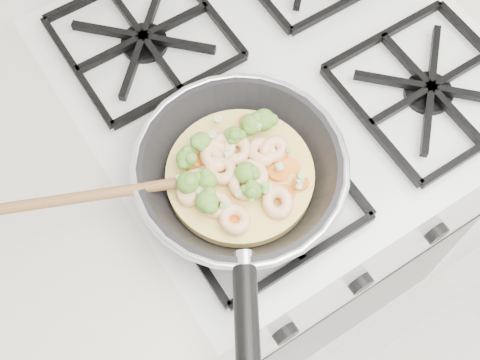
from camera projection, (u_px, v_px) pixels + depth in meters
stove at (270, 193)px, 1.33m from camera, size 0.60×0.60×0.92m
skillet at (237, 175)px, 0.80m from camera, size 0.47×0.40×0.09m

